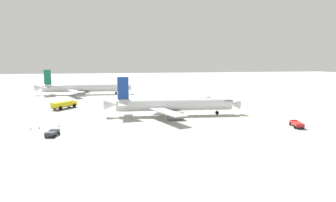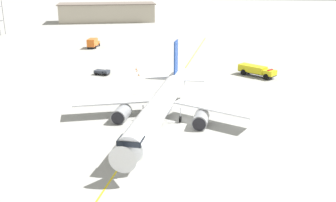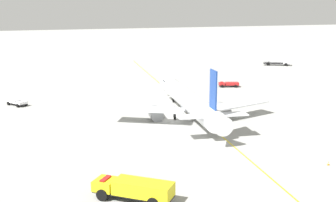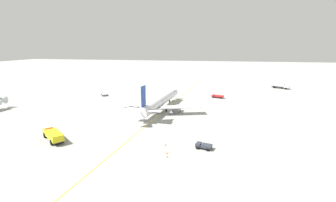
{
  "view_description": "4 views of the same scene",
  "coord_description": "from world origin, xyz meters",
  "px_view_note": "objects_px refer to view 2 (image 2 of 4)",
  "views": [
    {
      "loc": [
        -18.58,
        -87.98,
        16.34
      ],
      "look_at": [
        -0.88,
        -5.7,
        4.69
      ],
      "focal_mm": 31.31,
      "sensor_mm": 36.0,
      "label": 1
    },
    {
      "loc": [
        62.59,
        3.67,
        24.51
      ],
      "look_at": [
        0.59,
        -2.43,
        3.89
      ],
      "focal_mm": 42.1,
      "sensor_mm": 36.0,
      "label": 2
    },
    {
      "loc": [
        -78.72,
        27.31,
        22.41
      ],
      "look_at": [
        5.06,
        -0.62,
        2.63
      ],
      "focal_mm": 47.36,
      "sensor_mm": 36.0,
      "label": 3
    },
    {
      "loc": [
        -83.02,
        -23.8,
        23.66
      ],
      "look_at": [
        3.52,
        -6.65,
        3.15
      ],
      "focal_mm": 25.53,
      "sensor_mm": 36.0,
      "label": 4
    }
  ],
  "objects_px": {
    "airliner_main": "(160,106)",
    "fire_tender_truck": "(256,70)",
    "safety_cone_near": "(139,75)",
    "safety_cone_mid": "(137,70)",
    "safety_cone_far": "(136,69)",
    "baggage_truck_truck": "(102,72)",
    "catering_truck_truck": "(93,43)"
  },
  "relations": [
    {
      "from": "baggage_truck_truck",
      "to": "fire_tender_truck",
      "type": "bearing_deg",
      "value": 18.02
    },
    {
      "from": "airliner_main",
      "to": "safety_cone_far",
      "type": "bearing_deg",
      "value": -158.23
    },
    {
      "from": "fire_tender_truck",
      "to": "safety_cone_mid",
      "type": "bearing_deg",
      "value": -144.97
    },
    {
      "from": "safety_cone_near",
      "to": "airliner_main",
      "type": "bearing_deg",
      "value": 16.01
    },
    {
      "from": "catering_truck_truck",
      "to": "safety_cone_far",
      "type": "relative_size",
      "value": 12.78
    },
    {
      "from": "fire_tender_truck",
      "to": "safety_cone_near",
      "type": "bearing_deg",
      "value": -136.46
    },
    {
      "from": "airliner_main",
      "to": "safety_cone_near",
      "type": "xyz_separation_m",
      "value": [
        -31.13,
        -8.93,
        -2.77
      ]
    },
    {
      "from": "airliner_main",
      "to": "fire_tender_truck",
      "type": "xyz_separation_m",
      "value": [
        -33.6,
        19.71,
        -1.51
      ]
    },
    {
      "from": "catering_truck_truck",
      "to": "safety_cone_near",
      "type": "height_order",
      "value": "catering_truck_truck"
    },
    {
      "from": "safety_cone_mid",
      "to": "baggage_truck_truck",
      "type": "bearing_deg",
      "value": -61.85
    },
    {
      "from": "catering_truck_truck",
      "to": "airliner_main",
      "type": "bearing_deg",
      "value": -155.27
    },
    {
      "from": "safety_cone_mid",
      "to": "safety_cone_far",
      "type": "height_order",
      "value": "same"
    },
    {
      "from": "safety_cone_near",
      "to": "catering_truck_truck",
      "type": "bearing_deg",
      "value": -148.66
    },
    {
      "from": "fire_tender_truck",
      "to": "safety_cone_far",
      "type": "relative_size",
      "value": 16.46
    },
    {
      "from": "baggage_truck_truck",
      "to": "safety_cone_mid",
      "type": "relative_size",
      "value": 7.32
    },
    {
      "from": "airliner_main",
      "to": "baggage_truck_truck",
      "type": "xyz_separation_m",
      "value": [
        -31.19,
        -18.14,
        -2.33
      ]
    },
    {
      "from": "airliner_main",
      "to": "safety_cone_far",
      "type": "relative_size",
      "value": 74.19
    },
    {
      "from": "airliner_main",
      "to": "baggage_truck_truck",
      "type": "bearing_deg",
      "value": -144.0
    },
    {
      "from": "fire_tender_truck",
      "to": "safety_cone_near",
      "type": "height_order",
      "value": "fire_tender_truck"
    },
    {
      "from": "safety_cone_far",
      "to": "safety_cone_near",
      "type": "bearing_deg",
      "value": 15.66
    },
    {
      "from": "fire_tender_truck",
      "to": "safety_cone_mid",
      "type": "height_order",
      "value": "fire_tender_truck"
    },
    {
      "from": "safety_cone_near",
      "to": "safety_cone_far",
      "type": "distance_m",
      "value": 6.39
    },
    {
      "from": "safety_cone_mid",
      "to": "airliner_main",
      "type": "bearing_deg",
      "value": 15.97
    },
    {
      "from": "catering_truck_truck",
      "to": "safety_cone_far",
      "type": "height_order",
      "value": "catering_truck_truck"
    },
    {
      "from": "fire_tender_truck",
      "to": "catering_truck_truck",
      "type": "bearing_deg",
      "value": -174.63
    },
    {
      "from": "catering_truck_truck",
      "to": "safety_cone_mid",
      "type": "bearing_deg",
      "value": -146.66
    },
    {
      "from": "safety_cone_near",
      "to": "safety_cone_mid",
      "type": "height_order",
      "value": "same"
    },
    {
      "from": "airliner_main",
      "to": "safety_cone_near",
      "type": "bearing_deg",
      "value": -158.17
    },
    {
      "from": "catering_truck_truck",
      "to": "safety_cone_far",
      "type": "distance_m",
      "value": 35.29
    },
    {
      "from": "airliner_main",
      "to": "catering_truck_truck",
      "type": "distance_m",
      "value": 73.12
    },
    {
      "from": "safety_cone_near",
      "to": "fire_tender_truck",
      "type": "bearing_deg",
      "value": 94.94
    },
    {
      "from": "safety_cone_mid",
      "to": "safety_cone_far",
      "type": "xyz_separation_m",
      "value": [
        -1.81,
        -0.51,
        0.0
      ]
    }
  ]
}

